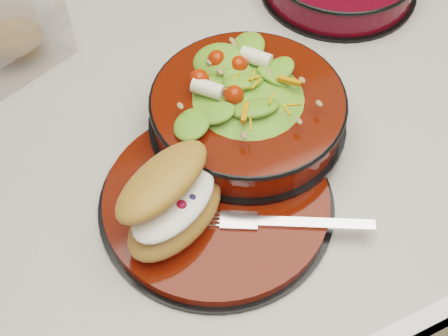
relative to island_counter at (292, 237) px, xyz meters
name	(u,v)px	position (x,y,z in m)	size (l,w,h in m)	color
island_counter	(292,237)	(0.00, 0.00, 0.00)	(1.24, 0.74, 0.90)	white
dinner_plate	(217,201)	(-0.22, -0.13, 0.46)	(0.29, 0.29, 0.02)	black
salad_bowl	(248,104)	(-0.14, -0.04, 0.50)	(0.26, 0.26, 0.11)	black
croissant	(172,201)	(-0.28, -0.14, 0.51)	(0.16, 0.14, 0.08)	#B27336
fork	(292,222)	(-0.16, -0.20, 0.47)	(0.17, 0.10, 0.00)	silver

